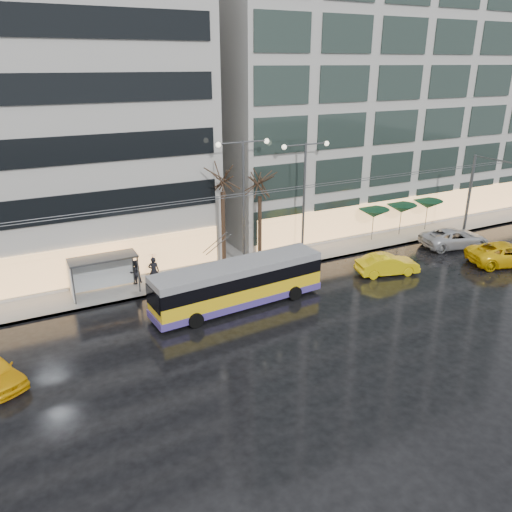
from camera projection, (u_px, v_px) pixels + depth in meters
ground at (298, 341)px, 26.88m from camera, size 140.00×140.00×0.00m
sidewalk at (226, 252)px, 39.31m from camera, size 80.00×10.00×0.15m
kerb at (255, 274)px, 35.21m from camera, size 80.00×0.10×0.15m
building_right at (369, 78)px, 46.13m from camera, size 32.00×14.00×25.00m
trolleybus at (238, 285)px, 30.36m from camera, size 11.04×4.47×5.06m
catenary at (249, 224)px, 32.35m from camera, size 42.24×5.12×7.00m
bus_shelter at (97, 267)px, 31.47m from camera, size 4.20×1.60×2.51m
street_lamp_near at (243, 187)px, 34.52m from camera, size 3.96×0.36×9.03m
street_lamp_far at (304, 183)px, 36.74m from camera, size 3.96×0.36×8.53m
tree_a at (222, 173)px, 33.65m from camera, size 3.20×3.20×8.40m
tree_b at (260, 178)px, 35.34m from camera, size 3.20×3.20×7.70m
parasol_a at (374, 213)px, 41.07m from camera, size 2.50×2.50×2.65m
parasol_b at (402, 209)px, 42.34m from camera, size 2.50×2.50×2.65m
parasol_c at (428, 204)px, 43.62m from camera, size 2.50×2.50×2.65m
taxi_b at (387, 265)px, 35.17m from camera, size 4.67×2.59×1.46m
taxi_c at (507, 254)px, 36.90m from camera, size 6.42×4.47×1.63m
sedan_silver at (454, 238)px, 40.38m from camera, size 5.91×3.64×1.53m
pedestrian_a at (153, 265)px, 32.92m from camera, size 1.21×1.22×2.19m
pedestrian_b at (135, 272)px, 33.30m from camera, size 0.95×0.84×1.65m
pedestrian_c at (79, 276)px, 31.97m from camera, size 1.24×1.00×2.11m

